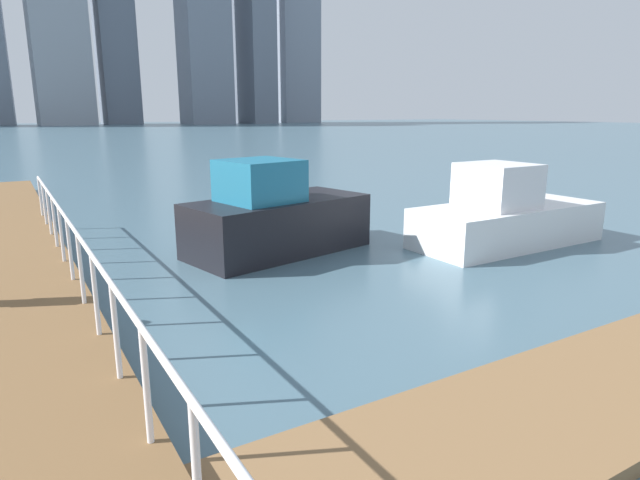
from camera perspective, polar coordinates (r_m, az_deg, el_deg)
ground_plane at (r=15.80m, az=-15.46°, el=1.45°), size 300.00×300.00×0.00m
floating_dock at (r=7.55m, az=30.13°, el=-12.51°), size 11.33×2.00×0.18m
boardwalk_railing at (r=4.18m, az=-16.08°, el=-15.02°), size 0.06×25.34×1.08m
moored_boat_0 at (r=12.24m, az=-4.80°, el=2.35°), size 4.45×2.71×2.15m
moored_boat_1 at (r=13.73m, az=19.05°, el=2.34°), size 4.91×1.99×1.98m
skyline_tower_3 at (r=141.73m, az=-26.34°, el=21.71°), size 11.94×11.29×53.12m
skyline_tower_5 at (r=140.82m, az=-12.29°, el=20.97°), size 10.75×11.85×44.27m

